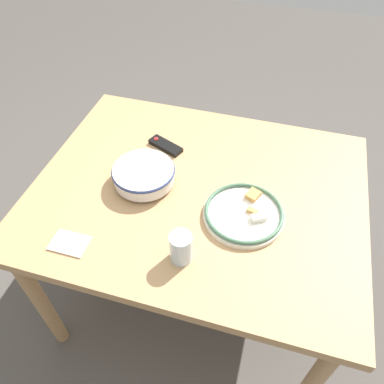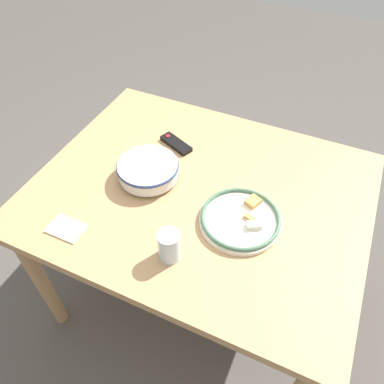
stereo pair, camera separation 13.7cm
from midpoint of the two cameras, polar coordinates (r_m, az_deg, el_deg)
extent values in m
plane|color=#4C4742|center=(2.07, 2.81, -14.65)|extent=(8.00, 8.00, 0.00)
cube|color=tan|center=(1.45, 3.89, -0.29)|extent=(1.26, 1.00, 0.04)
cylinder|color=tan|center=(1.77, -19.95, -12.71)|extent=(0.06, 0.06, 0.74)
cylinder|color=tan|center=(2.17, -6.12, 4.87)|extent=(0.06, 0.06, 0.74)
cylinder|color=tan|center=(2.00, 23.13, -4.45)|extent=(0.06, 0.06, 0.74)
cylinder|color=silver|center=(1.47, -3.95, 2.24)|extent=(0.10, 0.10, 0.01)
cylinder|color=silver|center=(1.45, -4.02, 3.27)|extent=(0.23, 0.23, 0.06)
cylinder|color=#9E4C1E|center=(1.45, -4.02, 3.14)|extent=(0.21, 0.21, 0.05)
torus|color=navy|center=(1.43, -4.07, 3.89)|extent=(0.24, 0.24, 0.01)
cylinder|color=silver|center=(1.34, 10.27, -4.46)|extent=(0.29, 0.29, 0.02)
torus|color=#42664C|center=(1.33, 10.36, -4.03)|extent=(0.28, 0.28, 0.01)
cube|color=tan|center=(1.38, 12.17, -1.48)|extent=(0.06, 0.06, 0.02)
cube|color=tan|center=(1.33, 11.66, -4.03)|extent=(0.04, 0.03, 0.02)
cube|color=silver|center=(1.31, 12.41, -5.14)|extent=(0.06, 0.05, 0.02)
cube|color=black|center=(1.61, 0.00, 7.25)|extent=(0.16, 0.11, 0.02)
cylinder|color=red|center=(1.63, -1.28, 8.44)|extent=(0.02, 0.02, 0.00)
cylinder|color=silver|center=(1.20, -0.21, -8.37)|extent=(0.07, 0.07, 0.11)
cube|color=beige|center=(1.35, -15.90, -5.53)|extent=(0.13, 0.09, 0.01)
camera|label=1|loc=(0.07, -87.13, 3.08)|focal=35.00mm
camera|label=2|loc=(0.07, 92.87, -3.08)|focal=35.00mm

